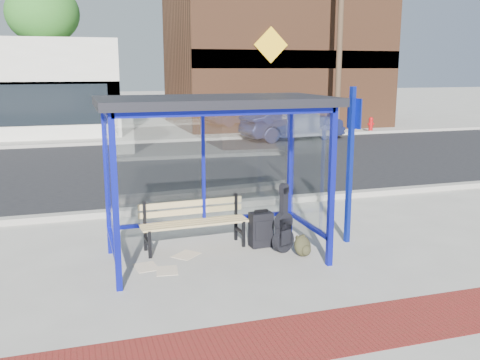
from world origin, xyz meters
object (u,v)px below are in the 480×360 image
object	(u,v)px
guitar_bag	(283,229)
parked_car	(292,123)
bench	(194,220)
backpack	(303,246)
fire_hydrant	(371,124)
suitcase	(261,230)

from	to	relation	value
guitar_bag	parked_car	distance (m)	13.43
bench	backpack	bearing A→B (deg)	-33.80
fire_hydrant	guitar_bag	bearing A→B (deg)	-125.55
guitar_bag	fire_hydrant	xyz separation A→B (m)	(9.73, 13.62, -0.01)
suitcase	fire_hydrant	bearing A→B (deg)	50.16
guitar_bag	parked_car	world-z (taller)	parked_car
backpack	fire_hydrant	world-z (taller)	fire_hydrant
backpack	parked_car	bearing A→B (deg)	55.40
backpack	guitar_bag	bearing A→B (deg)	116.35
suitcase	parked_car	xyz separation A→B (m)	(5.61, 11.96, 0.39)
fire_hydrant	bench	bearing A→B (deg)	-130.29
suitcase	parked_car	world-z (taller)	parked_car
backpack	parked_car	world-z (taller)	parked_car
backpack	fire_hydrant	size ratio (longest dim) A/B	0.48
suitcase	parked_car	size ratio (longest dim) A/B	0.15
suitcase	parked_car	distance (m)	13.22
backpack	suitcase	bearing A→B (deg)	114.54
bench	parked_car	xyz separation A→B (m)	(6.64, 11.67, 0.22)
bench	parked_car	bearing A→B (deg)	57.61
guitar_bag	fire_hydrant	size ratio (longest dim) A/B	1.53
guitar_bag	backpack	bearing A→B (deg)	-74.91
suitcase	backpack	world-z (taller)	suitcase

